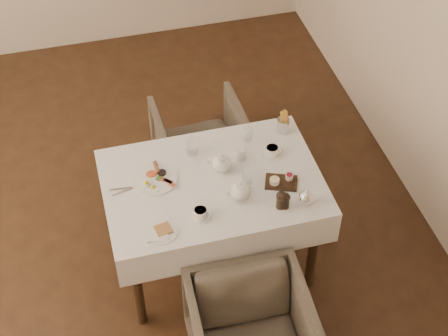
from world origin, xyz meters
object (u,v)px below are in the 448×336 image
armchair_far (201,143)px  teapot_centre (222,162)px  armchair_near (251,335)px  table (213,195)px  breakfast_plate (155,179)px

armchair_far → teapot_centre: bearing=84.7°
teapot_centre → armchair_near: bearing=-69.4°
table → armchair_far: (0.12, 0.83, -0.35)m
table → armchair_far: 0.91m
armchair_far → breakfast_plate: size_ratio=2.38×
table → armchair_near: table is taller
armchair_near → armchair_far: (0.10, 1.62, -0.02)m
armchair_near → table: bearing=93.4°
table → armchair_near: bearing=-88.9°
breakfast_plate → teapot_centre: teapot_centre is taller
table → breakfast_plate: bearing=163.4°
table → teapot_centre: (0.08, 0.07, 0.18)m
table → armchair_far: bearing=82.0°
table → armchair_far: size_ratio=2.02×
armchair_near → breakfast_plate: breakfast_plate is taller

